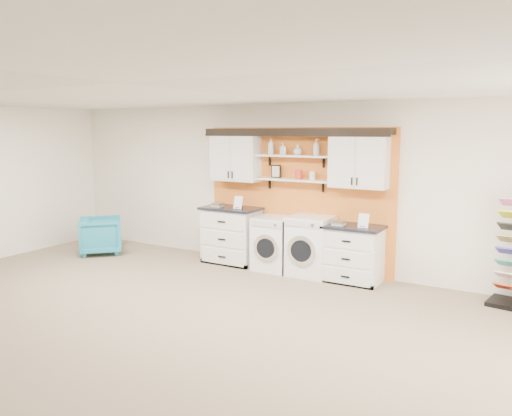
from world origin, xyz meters
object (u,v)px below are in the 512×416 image
Objects in this scene: base_cabinet_left at (232,235)px; washer at (276,243)px; dryer at (310,246)px; base_cabinet_right at (353,254)px; armchair at (101,235)px.

base_cabinet_left reaches higher than washer.
washer is at bearing -0.21° from base_cabinet_left.
dryer is (0.64, 0.00, 0.03)m from washer.
washer is at bearing 180.00° from dryer.
washer is at bearing -179.86° from base_cabinet_right.
washer is 0.64m from dryer.
base_cabinet_right is 1.01× the size of washer.
base_cabinet_right is at bearing 0.14° from washer.
base_cabinet_left is 0.89m from washer.
base_cabinet_right is at bearing -127.44° from armchair.
base_cabinet_right is 0.94× the size of dryer.
dryer reaches higher than washer.
base_cabinet_left is 1.53m from dryer.
base_cabinet_left is at bearing -120.19° from armchair.
base_cabinet_right is 1.37m from washer.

